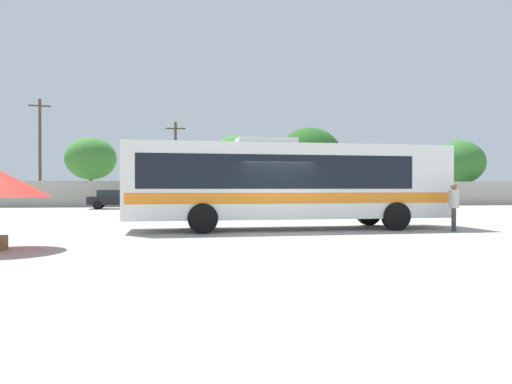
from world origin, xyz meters
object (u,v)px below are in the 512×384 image
(attendant_by_bus_door, at_px, (454,204))
(parked_car_second_red, at_px, (194,198))
(roadside_tree_right, at_px, (458,163))
(roadside_tree_midleft, at_px, (236,160))
(utility_pole_far, at_px, (40,150))
(coach_bus_white_orange, at_px, (285,181))
(utility_pole_near, at_px, (176,162))
(roadside_tree_left, at_px, (91,159))
(parked_car_rightmost_dark_blue, at_px, (349,198))
(parked_car_third_silver, at_px, (276,198))
(roadside_tree_midright, at_px, (309,155))
(parked_car_leftmost_black, at_px, (115,199))

(attendant_by_bus_door, height_order, parked_car_second_red, attendant_by_bus_door)
(roadside_tree_right, bearing_deg, roadside_tree_midleft, -178.08)
(utility_pole_far, bearing_deg, roadside_tree_midleft, 0.48)
(coach_bus_white_orange, xyz_separation_m, parked_car_second_red, (-3.51, 18.57, -1.04))
(parked_car_second_red, bearing_deg, roadside_tree_midleft, 60.34)
(roadside_tree_midleft, bearing_deg, utility_pole_near, 171.68)
(attendant_by_bus_door, height_order, utility_pole_near, utility_pole_near)
(utility_pole_near, height_order, roadside_tree_left, utility_pole_near)
(parked_car_rightmost_dark_blue, distance_m, roadside_tree_left, 25.01)
(utility_pole_far, xyz_separation_m, roadside_tree_left, (3.40, 4.04, -0.43))
(parked_car_third_silver, distance_m, roadside_tree_midright, 9.52)
(parked_car_third_silver, height_order, roadside_tree_right, roadside_tree_right)
(parked_car_third_silver, bearing_deg, roadside_tree_left, 145.57)
(roadside_tree_midright, bearing_deg, parked_car_second_red, -147.94)
(parked_car_third_silver, height_order, parked_car_rightmost_dark_blue, parked_car_rightmost_dark_blue)
(parked_car_second_red, xyz_separation_m, utility_pole_near, (-1.71, 7.50, 3.24))
(coach_bus_white_orange, distance_m, utility_pole_far, 30.42)
(coach_bus_white_orange, relative_size, parked_car_leftmost_black, 2.96)
(parked_car_second_red, relative_size, roadside_tree_left, 0.62)
(parked_car_leftmost_black, bearing_deg, attendant_by_bus_door, -53.16)
(parked_car_rightmost_dark_blue, height_order, roadside_tree_midleft, roadside_tree_midleft)
(roadside_tree_right, bearing_deg, parked_car_leftmost_black, -167.37)
(attendant_by_bus_door, relative_size, roadside_tree_midright, 0.24)
(parked_car_leftmost_black, relative_size, roadside_tree_right, 0.65)
(roadside_tree_midright, relative_size, roadside_tree_right, 1.14)
(parked_car_third_silver, bearing_deg, parked_car_rightmost_dark_blue, 4.96)
(attendant_by_bus_door, distance_m, parked_car_rightmost_dark_blue, 20.35)
(roadside_tree_left, bearing_deg, parked_car_rightmost_dark_blue, -25.55)
(utility_pole_near, bearing_deg, parked_car_third_silver, -45.08)
(roadside_tree_midleft, bearing_deg, parked_car_rightmost_dark_blue, -38.39)
(attendant_by_bus_door, relative_size, roadside_tree_left, 0.27)
(roadside_tree_midleft, distance_m, roadside_tree_midright, 7.07)
(parked_car_third_silver, xyz_separation_m, parked_car_rightmost_dark_blue, (5.99, 0.52, 0.01))
(utility_pole_far, bearing_deg, parked_car_rightmost_dark_blue, -14.45)
(roadside_tree_midleft, distance_m, roadside_tree_right, 22.55)
(roadside_tree_left, bearing_deg, roadside_tree_midright, -10.32)
(coach_bus_white_orange, bearing_deg, parked_car_second_red, 100.72)
(parked_car_leftmost_black, xyz_separation_m, roadside_tree_left, (-4.05, 10.37, 3.68))
(parked_car_leftmost_black, height_order, roadside_tree_midleft, roadside_tree_midleft)
(roadside_tree_right, bearing_deg, roadside_tree_midright, -177.60)
(parked_car_rightmost_dark_blue, xyz_separation_m, roadside_tree_right, (13.99, 7.53, 3.36))
(coach_bus_white_orange, bearing_deg, roadside_tree_left, 114.81)
(parked_car_leftmost_black, relative_size, parked_car_rightmost_dark_blue, 0.90)
(roadside_tree_right, bearing_deg, utility_pole_near, 179.89)
(parked_car_second_red, height_order, utility_pole_far, utility_pole_far)
(coach_bus_white_orange, height_order, utility_pole_far, utility_pole_far)
(utility_pole_far, relative_size, roadside_tree_midright, 1.28)
(roadside_tree_right, bearing_deg, attendant_by_bus_door, -121.50)
(parked_car_rightmost_dark_blue, height_order, roadside_tree_midright, roadside_tree_midright)
(attendant_by_bus_door, xyz_separation_m, roadside_tree_midleft, (-5.59, 26.91, 3.16))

